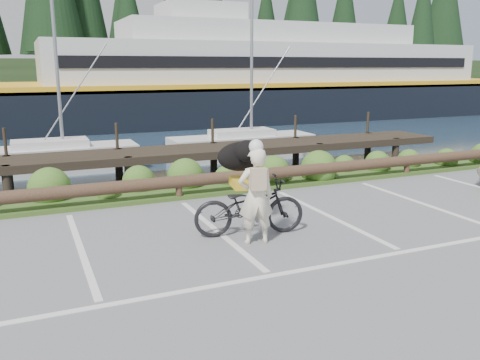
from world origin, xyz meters
name	(u,v)px	position (x,y,z in m)	size (l,w,h in m)	color
ground	(260,267)	(0.00, 0.00, 0.00)	(72.00, 72.00, 0.00)	slate
harbor_backdrop	(45,86)	(0.39, 78.47, 0.00)	(170.00, 160.00, 30.00)	#1B2E41
vegetation_strip	(171,191)	(0.00, 5.30, 0.05)	(34.00, 1.60, 0.10)	#3D5B21
log_rail	(179,200)	(0.00, 4.60, 0.00)	(32.00, 0.30, 0.60)	#443021
bicycle	(249,207)	(0.50, 1.55, 0.56)	(0.75, 2.14, 1.12)	black
cyclist	(256,196)	(0.41, 1.06, 0.89)	(0.65, 0.43, 1.78)	#F1E9CC
dog	(242,156)	(0.63, 2.22, 1.42)	(1.03, 0.50, 0.59)	black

